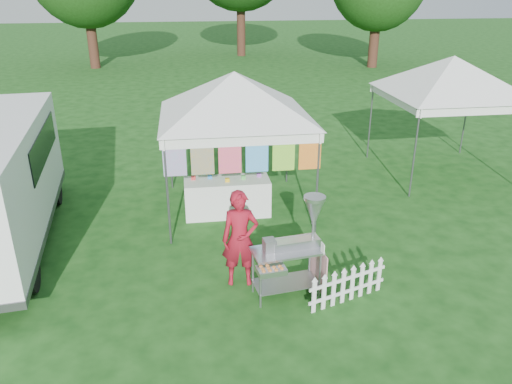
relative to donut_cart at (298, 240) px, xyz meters
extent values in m
plane|color=#144012|center=(-0.60, -0.11, -0.97)|extent=(120.00, 120.00, 0.00)
cylinder|color=#59595E|center=(-2.02, 1.97, 0.08)|extent=(0.04, 0.04, 2.10)
cylinder|color=#59595E|center=(0.82, 1.97, 0.08)|extent=(0.04, 0.04, 2.10)
cylinder|color=#59595E|center=(-2.02, 4.81, 0.08)|extent=(0.04, 0.04, 2.10)
cylinder|color=#59595E|center=(0.82, 4.81, 0.08)|extent=(0.04, 0.04, 2.10)
cube|color=white|center=(-0.60, 1.97, 1.03)|extent=(3.00, 0.03, 0.22)
cube|color=white|center=(-0.60, 4.81, 1.03)|extent=(3.00, 0.03, 0.22)
pyramid|color=white|center=(-0.60, 3.39, 2.03)|extent=(4.24, 4.24, 0.90)
cylinder|color=#59595E|center=(-0.60, 1.97, 1.11)|extent=(3.00, 0.03, 0.03)
cube|color=#34C4BA|center=(-1.85, 1.97, 0.76)|extent=(0.42, 0.01, 0.70)
cube|color=#FFA10D|center=(-1.35, 1.97, 0.76)|extent=(0.42, 0.01, 0.70)
cube|color=#D21AA8|center=(-0.85, 1.97, 0.76)|extent=(0.42, 0.01, 0.70)
cube|color=blue|center=(-0.35, 1.97, 0.76)|extent=(0.42, 0.01, 0.70)
cube|color=green|center=(0.15, 1.97, 0.76)|extent=(0.42, 0.01, 0.70)
cube|color=red|center=(0.65, 1.97, 0.76)|extent=(0.42, 0.01, 0.70)
cylinder|color=#59595E|center=(3.48, 3.47, 0.08)|extent=(0.04, 0.04, 2.10)
cylinder|color=#59595E|center=(3.48, 6.31, 0.08)|extent=(0.04, 0.04, 2.10)
cylinder|color=#59595E|center=(6.32, 6.31, 0.08)|extent=(0.04, 0.04, 2.10)
cube|color=white|center=(4.90, 3.47, 1.03)|extent=(3.00, 0.03, 0.22)
cube|color=white|center=(4.90, 6.31, 1.03)|extent=(3.00, 0.03, 0.22)
pyramid|color=white|center=(4.90, 4.89, 2.03)|extent=(4.24, 4.24, 0.90)
cylinder|color=#59595E|center=(4.90, 3.47, 1.11)|extent=(3.00, 0.03, 0.03)
cylinder|color=#341C12|center=(-6.60, 23.89, 1.01)|extent=(0.56, 0.56, 3.96)
cylinder|color=#341C12|center=(2.40, 27.89, 1.45)|extent=(0.56, 0.56, 4.84)
cylinder|color=#341C12|center=(9.40, 21.89, 0.79)|extent=(0.56, 0.56, 3.52)
cylinder|color=gray|center=(-0.63, -0.30, -0.57)|extent=(0.04, 0.04, 0.80)
cylinder|color=gray|center=(0.34, -0.17, -0.57)|extent=(0.04, 0.04, 0.80)
cylinder|color=gray|center=(-0.68, 0.13, -0.57)|extent=(0.04, 0.04, 0.80)
cylinder|color=gray|center=(0.28, 0.26, -0.57)|extent=(0.04, 0.04, 0.80)
cube|color=gray|center=(-0.17, -0.02, -0.75)|extent=(1.08, 0.64, 0.01)
cube|color=#B7B7BC|center=(-0.17, -0.02, -0.17)|extent=(1.13, 0.68, 0.04)
cube|color=#B7B7BC|center=(-0.02, 0.05, -0.08)|extent=(0.78, 0.32, 0.13)
cube|color=gray|center=(-0.45, -0.01, -0.05)|extent=(0.20, 0.22, 0.20)
cylinder|color=gray|center=(0.26, 0.09, 0.23)|extent=(0.05, 0.05, 0.80)
cone|color=#B7B7BC|center=(0.26, 0.09, 0.46)|extent=(0.36, 0.36, 0.36)
cylinder|color=#B7B7BC|center=(0.26, 0.09, 0.65)|extent=(0.38, 0.38, 0.05)
cube|color=#B7B7BC|center=(-0.48, -0.40, -0.26)|extent=(0.46, 0.32, 0.09)
cube|color=#CF8B90|center=(0.37, 0.06, -0.57)|extent=(0.11, 0.67, 0.72)
cube|color=white|center=(0.35, -0.20, -0.06)|extent=(0.03, 0.13, 0.16)
imported|color=maroon|center=(-0.85, 0.44, -0.15)|extent=(0.63, 0.44, 1.64)
cube|color=white|center=(-5.66, 4.73, -0.08)|extent=(2.18, 0.99, 1.00)
cube|color=black|center=(-4.37, 3.14, 0.75)|extent=(0.34, 3.04, 0.61)
cube|color=black|center=(-5.70, 5.14, 0.75)|extent=(1.88, 0.23, 0.61)
cylinder|color=black|center=(-4.26, 0.69, -0.59)|extent=(0.32, 0.78, 0.76)
cylinder|color=black|center=(-4.62, 4.23, -0.59)|extent=(0.32, 0.78, 0.76)
cube|color=white|center=(0.15, -0.54, -0.69)|extent=(0.07, 0.04, 0.56)
cube|color=white|center=(0.32, -0.48, -0.69)|extent=(0.07, 0.04, 0.56)
cube|color=white|center=(0.49, -0.42, -0.69)|extent=(0.07, 0.04, 0.56)
cube|color=white|center=(0.66, -0.36, -0.69)|extent=(0.07, 0.04, 0.56)
cube|color=white|center=(0.83, -0.30, -0.69)|extent=(0.07, 0.04, 0.56)
cube|color=white|center=(1.00, -0.24, -0.69)|extent=(0.07, 0.04, 0.56)
cube|color=white|center=(1.17, -0.18, -0.69)|extent=(0.07, 0.04, 0.56)
cube|color=white|center=(1.34, -0.12, -0.69)|extent=(0.07, 0.04, 0.56)
cube|color=white|center=(0.74, -0.33, -0.79)|extent=(1.36, 0.51, 0.05)
cube|color=white|center=(0.74, -0.33, -0.55)|extent=(1.36, 0.51, 0.05)
cube|color=white|center=(-0.82, 3.14, -0.58)|extent=(1.80, 0.70, 0.79)
camera|label=1|loc=(-1.62, -6.63, 3.68)|focal=35.00mm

